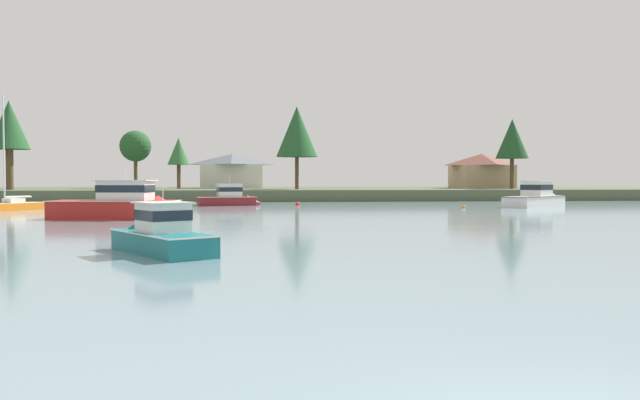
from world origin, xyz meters
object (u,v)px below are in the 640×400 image
(cruiser_red, at_px, (129,210))
(mooring_buoy_orange, at_px, (463,207))
(cruiser_white, at_px, (539,201))
(dinghy_green, at_px, (77,204))
(mooring_buoy_red, at_px, (298,204))
(cruiser_teal, at_px, (156,241))
(sailboat_orange, at_px, (10,208))
(cruiser_maroon, at_px, (232,200))

(cruiser_red, xyz_separation_m, mooring_buoy_orange, (29.95, 14.39, -0.58))
(cruiser_white, height_order, dinghy_green, cruiser_white)
(mooring_buoy_red, bearing_deg, cruiser_teal, -101.09)
(cruiser_white, height_order, cruiser_teal, cruiser_white)
(cruiser_red, height_order, mooring_buoy_orange, cruiser_red)
(sailboat_orange, xyz_separation_m, cruiser_red, (13.28, -14.09, 0.43))
(dinghy_green, bearing_deg, mooring_buoy_orange, -14.92)
(mooring_buoy_orange, distance_m, mooring_buoy_red, 18.26)
(cruiser_white, xyz_separation_m, mooring_buoy_red, (-25.16, 5.97, -0.50))
(cruiser_red, bearing_deg, cruiser_teal, -76.70)
(cruiser_red, distance_m, dinghy_green, 27.14)
(cruiser_white, bearing_deg, cruiser_maroon, 169.38)
(cruiser_maroon, height_order, sailboat_orange, sailboat_orange)
(dinghy_green, bearing_deg, cruiser_maroon, -6.18)
(dinghy_green, xyz_separation_m, mooring_buoy_orange, (40.24, -10.72, -0.06))
(cruiser_red, bearing_deg, sailboat_orange, 133.31)
(mooring_buoy_red, bearing_deg, cruiser_red, -121.04)
(cruiser_white, distance_m, mooring_buoy_orange, 9.60)
(cruiser_maroon, height_order, mooring_buoy_orange, cruiser_maroon)
(cruiser_maroon, height_order, cruiser_white, cruiser_white)
(cruiser_maroon, relative_size, dinghy_green, 2.48)
(dinghy_green, height_order, mooring_buoy_orange, dinghy_green)
(cruiser_teal, height_order, dinghy_green, cruiser_teal)
(cruiser_white, bearing_deg, cruiser_teal, -131.09)
(cruiser_red, relative_size, mooring_buoy_red, 19.39)
(cruiser_red, xyz_separation_m, mooring_buoy_red, (13.94, 23.17, -0.57))
(sailboat_orange, distance_m, cruiser_teal, 40.30)
(cruiser_white, relative_size, cruiser_red, 0.91)
(cruiser_maroon, distance_m, mooring_buoy_orange, 24.82)
(cruiser_maroon, relative_size, mooring_buoy_red, 13.53)
(cruiser_maroon, relative_size, cruiser_white, 0.77)
(cruiser_white, xyz_separation_m, cruiser_teal, (-33.97, -38.95, -0.15))
(cruiser_teal, bearing_deg, mooring_buoy_red, 78.91)
(cruiser_teal, bearing_deg, cruiser_maroon, 87.93)
(mooring_buoy_red, bearing_deg, dinghy_green, 175.43)
(sailboat_orange, relative_size, cruiser_red, 1.05)
(cruiser_white, relative_size, mooring_buoy_red, 17.55)
(sailboat_orange, distance_m, cruiser_white, 52.49)
(mooring_buoy_orange, bearing_deg, cruiser_teal, -124.47)
(cruiser_maroon, distance_m, mooring_buoy_red, 7.19)
(cruiser_teal, relative_size, mooring_buoy_orange, 15.04)
(sailboat_orange, xyz_separation_m, mooring_buoy_orange, (43.23, 0.30, -0.15))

